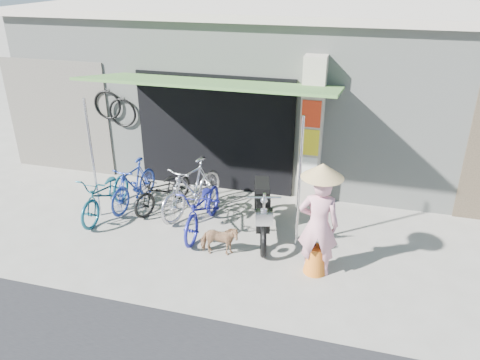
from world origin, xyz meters
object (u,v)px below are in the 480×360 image
(bike_silver, at_px, (192,188))
(bike_black, at_px, (164,190))
(bike_blue, at_px, (134,184))
(nun, at_px, (319,222))
(moped, at_px, (262,208))
(street_dog, at_px, (219,240))
(bike_teal, at_px, (106,194))
(bike_navy, at_px, (203,207))

(bike_silver, bearing_deg, bike_black, -162.77)
(bike_silver, bearing_deg, bike_blue, -159.65)
(bike_blue, xyz_separation_m, nun, (3.84, -1.31, 0.46))
(bike_blue, distance_m, moped, 2.77)
(moped, bearing_deg, bike_blue, 157.87)
(bike_black, bearing_deg, moped, 10.39)
(bike_black, distance_m, street_dog, 2.06)
(bike_blue, bearing_deg, moped, -1.13)
(bike_blue, relative_size, moped, 0.81)
(bike_teal, distance_m, moped, 3.09)
(bike_silver, distance_m, street_dog, 1.63)
(bike_navy, distance_m, nun, 2.34)
(bike_navy, relative_size, street_dog, 2.66)
(bike_silver, height_order, bike_navy, bike_silver)
(bike_black, bearing_deg, bike_teal, -128.81)
(bike_blue, xyz_separation_m, bike_silver, (1.25, 0.03, 0.07))
(bike_silver, height_order, moped, moped)
(street_dog, bearing_deg, bike_teal, 64.13)
(bike_blue, height_order, bike_black, bike_blue)
(street_dog, bearing_deg, nun, -100.83)
(bike_silver, relative_size, street_dog, 2.69)
(bike_blue, bearing_deg, bike_black, 10.99)
(street_dog, height_order, moped, moped)
(street_dog, distance_m, nun, 1.75)
(bike_teal, height_order, bike_navy, bike_navy)
(bike_navy, bearing_deg, nun, -19.58)
(bike_navy, relative_size, nun, 0.94)
(bike_black, relative_size, bike_silver, 0.85)
(bike_teal, xyz_separation_m, bike_black, (0.96, 0.55, -0.05))
(bike_blue, bearing_deg, bike_navy, -11.49)
(street_dog, relative_size, nun, 0.35)
(bike_black, bearing_deg, bike_navy, -7.87)
(bike_blue, bearing_deg, bike_teal, -117.63)
(bike_teal, distance_m, bike_navy, 2.02)
(bike_blue, distance_m, nun, 4.09)
(bike_navy, relative_size, moped, 0.92)
(bike_black, bearing_deg, street_dog, -18.10)
(bike_silver, xyz_separation_m, bike_navy, (0.43, -0.57, -0.07))
(bike_navy, bearing_deg, bike_black, 150.58)
(bike_navy, height_order, moped, moped)
(moped, distance_m, nun, 1.51)
(bike_blue, distance_m, bike_silver, 1.25)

